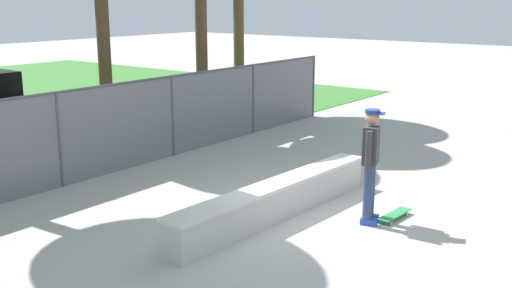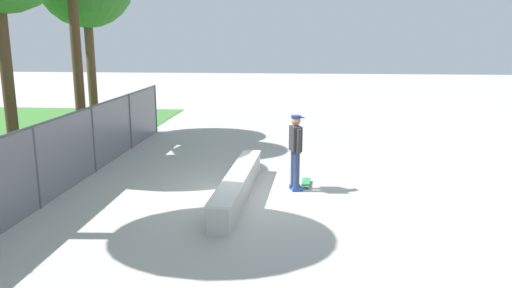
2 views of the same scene
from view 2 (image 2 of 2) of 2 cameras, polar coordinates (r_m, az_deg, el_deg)
ground_plane at (r=11.84m, az=0.74°, el=-5.68°), size 80.00×80.00×0.00m
concrete_ledge at (r=11.43m, az=-2.07°, el=-4.76°), size 4.69×0.69×0.60m
skateboarder at (r=11.84m, az=4.59°, el=-0.54°), size 0.57×0.38×1.84m
skateboard at (r=12.48m, az=5.79°, el=-4.45°), size 0.81×0.25×0.09m
chainlink_fence at (r=12.82m, az=-20.90°, el=-0.49°), size 14.97×0.07×1.84m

